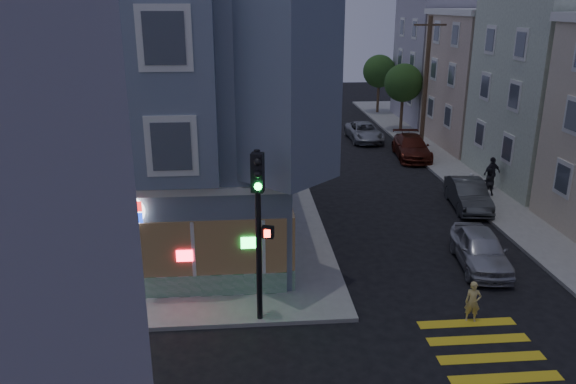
{
  "coord_description": "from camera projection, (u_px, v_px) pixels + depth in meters",
  "views": [
    {
      "loc": [
        -0.65,
        -13.77,
        9.91
      ],
      "look_at": [
        1.08,
        6.7,
        2.98
      ],
      "focal_mm": 35.0,
      "sensor_mm": 36.0,
      "label": 1
    }
  ],
  "objects": [
    {
      "name": "parked_car_d",
      "position": [
        364.0,
        132.0,
        42.39
      ],
      "size": [
        2.35,
        4.92,
        1.35
      ],
      "primitive_type": "imported",
      "rotation": [
        0.0,
        0.0,
        0.02
      ],
      "color": "#979AA0",
      "rests_on": "ground"
    },
    {
      "name": "pedestrian_a",
      "position": [
        488.0,
        181.0,
        29.89
      ],
      "size": [
        0.8,
        0.67,
        1.5
      ],
      "primitive_type": "imported",
      "rotation": [
        0.0,
        0.0,
        2.99
      ],
      "color": "black",
      "rests_on": "sidewalk_ne"
    },
    {
      "name": "street_tree_near",
      "position": [
        403.0,
        83.0,
        44.27
      ],
      "size": [
        3.0,
        3.0,
        5.3
      ],
      "color": "#4C3826",
      "rests_on": "sidewalk_ne"
    },
    {
      "name": "parked_car_a",
      "position": [
        481.0,
        249.0,
        22.05
      ],
      "size": [
        2.29,
        4.49,
        1.46
      ],
      "primitive_type": "imported",
      "rotation": [
        0.0,
        0.0,
        -0.14
      ],
      "color": "#B0B2B8",
      "rests_on": "ground"
    },
    {
      "name": "row_house_c",
      "position": [
        524.0,
        81.0,
        39.9
      ],
      "size": [
        12.0,
        8.6,
        9.0
      ],
      "primitive_type": "cube",
      "color": "tan",
      "rests_on": "sidewalk_ne"
    },
    {
      "name": "fire_hydrant",
      "position": [
        471.0,
        179.0,
        31.51
      ],
      "size": [
        0.42,
        0.25,
        0.74
      ],
      "color": "silver",
      "rests_on": "sidewalk_ne"
    },
    {
      "name": "corner_building",
      "position": [
        117.0,
        103.0,
        24.26
      ],
      "size": [
        14.6,
        14.6,
        11.4
      ],
      "color": "slate",
      "rests_on": "sidewalk_nw"
    },
    {
      "name": "running_child",
      "position": [
        473.0,
        302.0,
        18.24
      ],
      "size": [
        0.58,
        0.45,
        1.39
      ],
      "primitive_type": "imported",
      "rotation": [
        0.0,
        0.0,
        -0.27
      ],
      "color": "#D5BF6D",
      "rests_on": "ground"
    },
    {
      "name": "parked_car_b",
      "position": [
        468.0,
        194.0,
        28.38
      ],
      "size": [
        2.09,
        4.55,
        1.44
      ],
      "primitive_type": "imported",
      "rotation": [
        0.0,
        0.0,
        -0.13
      ],
      "color": "#3A3D3F",
      "rests_on": "ground"
    },
    {
      "name": "parked_car_c",
      "position": [
        412.0,
        147.0,
        37.63
      ],
      "size": [
        2.59,
        5.32,
        1.49
      ],
      "primitive_type": "imported",
      "rotation": [
        0.0,
        0.0,
        -0.1
      ],
      "color": "#521C12",
      "rests_on": "ground"
    },
    {
      "name": "pedestrian_b",
      "position": [
        492.0,
        173.0,
        30.79
      ],
      "size": [
        1.14,
        0.74,
        1.81
      ],
      "primitive_type": "imported",
      "rotation": [
        0.0,
        0.0,
        3.45
      ],
      "color": "#24222A",
      "rests_on": "sidewalk_ne"
    },
    {
      "name": "row_house_d",
      "position": [
        475.0,
        59.0,
        48.16
      ],
      "size": [
        12.0,
        8.6,
        10.5
      ],
      "primitive_type": "cube",
      "color": "#9F9AAA",
      "rests_on": "sidewalk_ne"
    },
    {
      "name": "ground",
      "position": [
        270.0,
        364.0,
        16.22
      ],
      "size": [
        120.0,
        120.0,
        0.0
      ],
      "primitive_type": "plane",
      "color": "black",
      "rests_on": "ground"
    },
    {
      "name": "street_tree_far",
      "position": [
        379.0,
        71.0,
        51.82
      ],
      "size": [
        3.0,
        3.0,
        5.3
      ],
      "color": "#4C3826",
      "rests_on": "sidewalk_ne"
    },
    {
      "name": "sidewalk_ne",
      "position": [
        576.0,
        149.0,
        39.75
      ],
      "size": [
        24.0,
        42.0,
        0.15
      ],
      "primitive_type": "cube",
      "color": "gray",
      "rests_on": "ground"
    },
    {
      "name": "sidewalk_nw",
      "position": [
        46.0,
        161.0,
        36.84
      ],
      "size": [
        33.0,
        42.0,
        0.15
      ],
      "primitive_type": "cube",
      "color": "gray",
      "rests_on": "ground"
    },
    {
      "name": "utility_pole",
      "position": [
        426.0,
        82.0,
        38.31
      ],
      "size": [
        2.2,
        0.3,
        9.0
      ],
      "color": "#4C3826",
      "rests_on": "sidewalk_ne"
    },
    {
      "name": "traffic_signal",
      "position": [
        259.0,
        210.0,
        16.97
      ],
      "size": [
        0.7,
        0.63,
        5.66
      ],
      "rotation": [
        0.0,
        0.0,
        -0.26
      ],
      "color": "black",
      "rests_on": "sidewalk_nw"
    }
  ]
}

